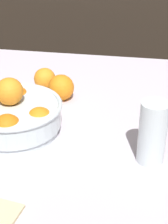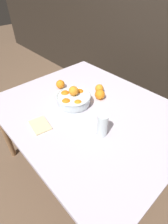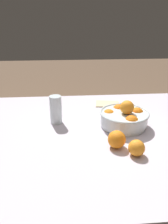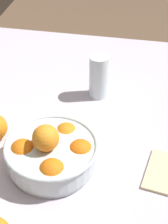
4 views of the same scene
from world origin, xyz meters
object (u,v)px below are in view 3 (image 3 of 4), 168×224
at_px(fruit_bowl, 124,117).
at_px(orange_loose_front, 137,148).
at_px(juice_glass, 56,111).
at_px(orange_loose_near_bowl, 117,139).

height_order(fruit_bowl, orange_loose_front, fruit_bowl).
bearing_deg(orange_loose_front, juice_glass, -44.23).
relative_size(fruit_bowl, juice_glass, 1.68).
bearing_deg(juice_glass, orange_loose_front, 135.77).
distance_m(fruit_bowl, orange_loose_front, 0.27).
relative_size(juice_glass, orange_loose_front, 2.19).
relative_size(fruit_bowl, orange_loose_front, 3.67).
distance_m(fruit_bowl, juice_glass, 0.37).
xyz_separation_m(fruit_bowl, orange_loose_near_bowl, (0.08, 0.21, -0.01)).
height_order(fruit_bowl, orange_loose_near_bowl, fruit_bowl).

